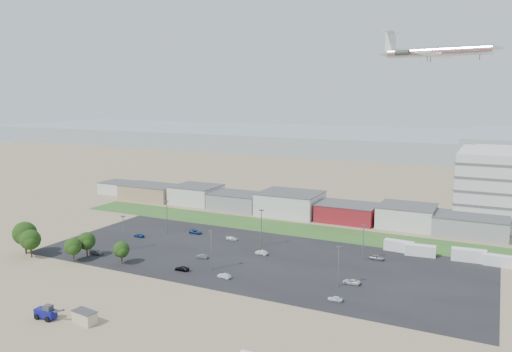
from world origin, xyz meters
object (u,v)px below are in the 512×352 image
Objects in this scene: airliner at (438,51)px; parked_car_5 at (139,235)px; parked_car_8 at (377,257)px; parked_car_2 at (335,299)px; parked_car_4 at (202,256)px; parked_car_3 at (182,268)px; tree_far_left at (25,236)px; parked_car_0 at (351,282)px; parked_car_6 at (232,238)px; portable_shed at (85,317)px; parked_car_13 at (224,276)px; telehandler at (45,312)px; box_trailer_a at (399,246)px; parked_car_10 at (97,252)px; parked_car_7 at (262,252)px; parked_car_9 at (196,232)px.

parked_car_5 is at bearing -124.35° from airliner.
airliner is 91.28m from parked_car_8.
parked_car_4 is at bearing -111.54° from parked_car_2.
parked_car_3 is 34.98m from parked_car_5.
tree_far_left reaches higher than parked_car_0.
parked_car_3 is 10.49m from parked_car_4.
parked_car_0 reaches higher than parked_car_3.
parked_car_5 is (-69.64, 20.33, 0.04)m from parked_car_2.
parked_car_8 is at bearing -84.66° from airliner.
parked_car_5 is 0.91× the size of parked_car_8.
parked_car_5 is at bearing 104.17° from parked_car_6.
parked_car_4 is 0.86× the size of parked_car_8.
parked_car_13 is at bearing 76.53° from portable_shed.
parked_car_13 is (12.18, 33.01, -0.69)m from portable_shed.
telehandler is 0.69× the size of tree_far_left.
tree_far_left is 2.70× the size of parked_car_8.
tree_far_left is at bearing -80.76° from parked_car_0.
box_trailer_a is 1.98× the size of parked_car_0.
box_trailer_a is at bearing -67.51° from parked_car_10.
portable_shed reaches higher than parked_car_4.
portable_shed is at bearing -117.64° from box_trailer_a.
telehandler is 82.40m from parked_car_8.
parked_car_6 is at bearing -179.64° from parked_car_3.
parked_car_0 is at bearing 114.97° from parked_car_13.
parked_car_6 is at bearing -161.97° from box_trailer_a.
parked_car_10 is at bearing 111.92° from parked_car_8.
parked_car_9 is at bearing -104.08° from parked_car_7.
parked_car_0 is at bearing 39.37° from telehandler.
parked_car_8 is 77.05m from parked_car_10.
airliner reaches higher than parked_car_10.
telehandler is at bearing -34.95° from tree_far_left.
parked_car_10 is at bearing -118.22° from airliner.
parked_car_6 is 1.08× the size of parked_car_13.
parked_car_2 is (40.40, 31.64, -0.71)m from portable_shed.
parked_car_5 is at bearing -111.99° from parked_car_2.
parked_car_4 is 0.95× the size of parked_car_5.
parked_car_9 is (-28.04, 9.81, -0.02)m from parked_car_7.
parked_car_3 is at bearing 73.49° from telehandler.
airliner is 13.14× the size of parked_car_5.
parked_car_10 reaches higher than parked_car_6.
parked_car_10 is at bearing 4.15° from parked_car_5.
tree_far_left is at bearing 123.86° from parked_car_6.
tree_far_left is 20.36m from parked_car_10.
airliner is 120.73m from parked_car_13.
airliner reaches higher than parked_car_6.
tree_far_left reaches higher than parked_car_5.
portable_shed is 59.19m from parked_car_0.
parked_car_4 is (-47.45, -89.11, -59.20)m from airliner.
portable_shed is at bearing -144.78° from parked_car_10.
telehandler is at bearing -15.51° from parked_car_7.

